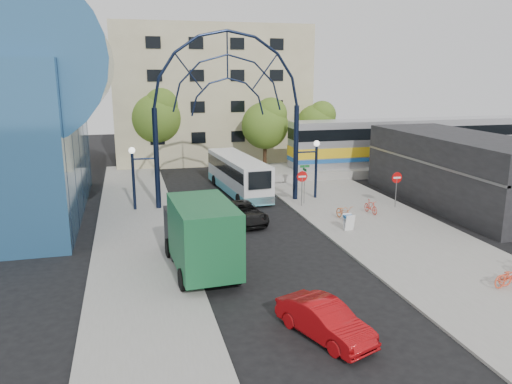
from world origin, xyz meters
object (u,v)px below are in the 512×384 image
object	(u,v)px
tree_north_a	(266,123)
green_truck	(200,234)
black_suv	(243,213)
train_car	(417,141)
red_sedan	(325,320)
sandwich_board	(349,220)
bike_far_a	(510,275)
tree_north_b	(157,115)
bike_near_b	(371,207)
city_bus	(238,174)
tree_north_c	(317,123)
gateway_arch	(228,83)
street_name_sign	(305,176)
do_not_enter_sign	(397,181)
stop_sign	(302,180)
bike_near_a	(344,213)

from	to	relation	value
tree_north_a	green_truck	bearing A→B (deg)	-112.87
black_suv	train_car	bearing A→B (deg)	25.26
red_sedan	sandwich_board	bearing A→B (deg)	40.24
train_car	bike_far_a	xyz separation A→B (m)	(-10.94, -25.17, -2.29)
tree_north_b	bike_near_b	distance (m)	24.81
sandwich_board	tree_north_a	distance (m)	20.33
city_bus	black_suv	size ratio (longest dim) A/B	2.25
tree_north_c	gateway_arch	bearing A→B (deg)	-131.04
green_truck	black_suv	xyz separation A→B (m)	(3.78, 7.03, -1.13)
street_name_sign	bike_near_b	distance (m)	5.19
sandwich_board	green_truck	xyz separation A→B (m)	(-9.38, -3.52, 1.03)
tree_north_a	do_not_enter_sign	bearing A→B (deg)	-72.97
tree_north_a	stop_sign	bearing A→B (deg)	-95.42
gateway_arch	bike_far_a	size ratio (longest dim) A/B	7.27
city_bus	street_name_sign	bearing A→B (deg)	-57.10
do_not_enter_sign	city_bus	distance (m)	12.18
sandwich_board	tree_north_a	bearing A→B (deg)	88.50
tree_north_b	bike_far_a	world-z (taller)	tree_north_b
tree_north_a	street_name_sign	bearing A→B (deg)	-93.96
sandwich_board	city_bus	world-z (taller)	city_bus
street_name_sign	sandwich_board	bearing A→B (deg)	-86.54
do_not_enter_sign	green_truck	xyz separation A→B (m)	(-14.78, -7.54, -0.20)
tree_north_a	gateway_arch	bearing A→B (deg)	-117.17
bike_near_a	bike_far_a	distance (m)	11.53
red_sedan	tree_north_b	bearing A→B (deg)	74.60
tree_north_a	red_sedan	size ratio (longest dim) A/B	1.73
tree_north_b	bike_near_b	xyz separation A→B (m)	(12.48, -20.93, -4.69)
do_not_enter_sign	green_truck	world-z (taller)	green_truck
sandwich_board	tree_north_b	bearing A→B (deg)	111.59
tree_north_c	black_suv	distance (m)	22.37
gateway_arch	train_car	xyz separation A→B (m)	(20.00, 8.00, -5.66)
do_not_enter_sign	bike_far_a	bearing A→B (deg)	-98.39
city_bus	bike_far_a	xyz separation A→B (m)	(7.63, -20.69, -0.87)
do_not_enter_sign	tree_north_a	bearing A→B (deg)	107.03
stop_sign	green_truck	distance (m)	12.84
stop_sign	bike_far_a	world-z (taller)	stop_sign
black_suv	street_name_sign	bearing A→B (deg)	24.13
tree_north_c	bike_near_a	distance (m)	21.10
tree_north_c	street_name_sign	bearing A→B (deg)	-114.31
tree_north_b	sandwich_board	bearing A→B (deg)	-68.41
street_name_sign	tree_north_a	xyz separation A→B (m)	(0.92, 13.33, 2.48)
tree_north_a	bike_far_a	distance (m)	29.52
tree_north_a	green_truck	world-z (taller)	tree_north_a
bike_far_a	green_truck	bearing A→B (deg)	56.38
stop_sign	black_suv	bearing A→B (deg)	-152.38
street_name_sign	bike_far_a	distance (m)	16.31
gateway_arch	red_sedan	xyz separation A→B (m)	(-0.41, -19.00, -7.89)
city_bus	do_not_enter_sign	bearing A→B (deg)	-42.74
street_name_sign	tree_north_b	size ratio (longest dim) A/B	0.35
tree_north_b	bike_near_a	distance (m)	24.59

